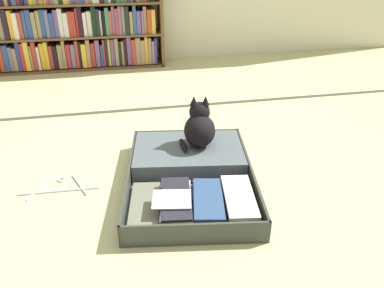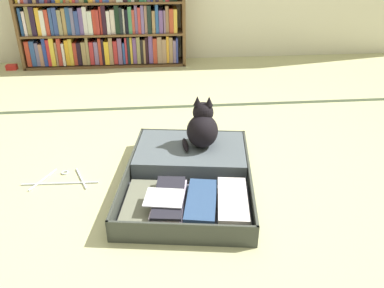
{
  "view_description": "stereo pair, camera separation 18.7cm",
  "coord_description": "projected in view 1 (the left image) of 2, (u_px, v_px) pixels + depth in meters",
  "views": [
    {
      "loc": [
        -0.22,
        -1.78,
        1.17
      ],
      "look_at": [
        0.14,
        0.02,
        0.2
      ],
      "focal_mm": 36.41,
      "sensor_mm": 36.0,
      "label": 1
    },
    {
      "loc": [
        -0.03,
        -1.8,
        1.17
      ],
      "look_at": [
        0.14,
        0.02,
        0.2
      ],
      "focal_mm": 36.41,
      "sensor_mm": 36.0,
      "label": 2
    }
  ],
  "objects": [
    {
      "name": "clothes_hanger",
      "position": [
        59.0,
        187.0,
        2.06
      ],
      "size": [
        0.41,
        0.22,
        0.01
      ],
      "color": "silver",
      "rests_on": "ground_plane"
    },
    {
      "name": "bookshelf",
      "position": [
        77.0,
        22.0,
        3.75
      ],
      "size": [
        1.62,
        0.29,
        0.95
      ],
      "color": "brown",
      "rests_on": "ground_plane"
    },
    {
      "name": "open_suitcase",
      "position": [
        191.0,
        172.0,
        2.11
      ],
      "size": [
        0.77,
        0.99,
        0.11
      ],
      "color": "#393D37",
      "rests_on": "ground_plane"
    },
    {
      "name": "black_cat",
      "position": [
        199.0,
        127.0,
        2.21
      ],
      "size": [
        0.22,
        0.24,
        0.28
      ],
      "color": "black",
      "rests_on": "open_suitcase"
    },
    {
      "name": "tatami_border",
      "position": [
        149.0,
        109.0,
        3.01
      ],
      "size": [
        4.8,
        0.05,
        0.0
      ],
      "color": "#3A462F",
      "rests_on": "ground_plane"
    },
    {
      "name": "ground_plane",
      "position": [
        168.0,
        180.0,
        2.13
      ],
      "size": [
        10.0,
        10.0,
        0.0
      ],
      "primitive_type": "plane",
      "color": "#C2C18B"
    }
  ]
}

